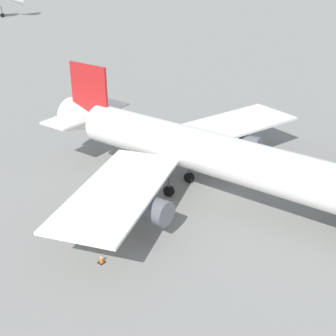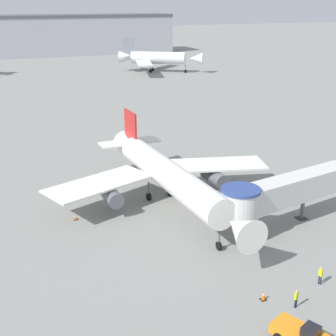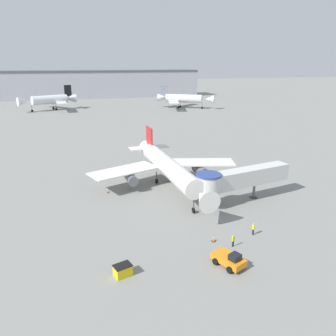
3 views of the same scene
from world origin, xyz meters
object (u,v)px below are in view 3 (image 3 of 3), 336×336
Objects in this scene: main_airplane at (168,167)px; ground_crew_wing_walker at (233,240)px; traffic_cone_starboard_wing at (230,184)px; ground_crew_marshaller at (253,228)px; background_jet_gray_tail at (183,98)px; traffic_cone_port_wing at (108,191)px; pushback_tug_orange at (229,259)px; service_container_yellow at (123,270)px; jet_bridge at (237,178)px; traffic_cone_near_nose at (214,239)px; background_jet_black_tail at (51,100)px.

ground_crew_wing_walker is (1.96, -23.06, -2.96)m from main_airplane.
traffic_cone_starboard_wing is at bearing -18.09° from main_airplane.
ground_crew_marshaller reaches higher than ground_crew_wing_walker.
background_jet_gray_tail is (39.25, 105.57, 1.02)m from main_airplane.
ground_crew_marshaller reaches higher than traffic_cone_port_wing.
pushback_tug_orange reaches higher than service_container_yellow.
main_airplane is at bearing 63.35° from service_container_yellow.
pushback_tug_orange is 8.51m from ground_crew_marshaller.
traffic_cone_port_wing is (1.22, 25.01, -0.33)m from service_container_yellow.
jet_bridge reaches higher than traffic_cone_near_nose.
ground_crew_marshaller is (6.41, 5.59, 0.17)m from pushback_tug_orange.
pushback_tug_orange is at bearing -64.15° from ground_crew_marshaller.
main_airplane is 13.70m from jet_bridge.
ground_crew_marshaller is at bearing -50.54° from traffic_cone_port_wing.
jet_bridge is at bearing 34.25° from service_container_yellow.
traffic_cone_starboard_wing is at bearing -133.50° from ground_crew_wing_walker.
main_airplane is 26.87m from pushback_tug_orange.
main_airplane is at bearing -9.79° from background_jet_black_tail.
traffic_cone_starboard_wing is at bearing -161.69° from background_jet_gray_tail.
background_jet_gray_tail is at bearing 68.36° from service_container_yellow.
pushback_tug_orange is 138.13m from background_jet_gray_tail.
background_jet_black_tail is (-14.32, 116.89, 4.82)m from traffic_cone_port_wing.
ground_crew_marshaller is (6.02, -21.09, -2.92)m from main_airplane.
ground_crew_marshaller is 131.00m from background_jet_gray_tail.
pushback_tug_orange is (-9.37, -16.34, -3.39)m from jet_bridge.
main_airplane reaches higher than jet_bridge.
ground_crew_wing_walker is at bearing -163.52° from background_jet_gray_tail.
background_jet_black_tail is at bearing 96.98° from traffic_cone_port_wing.
pushback_tug_orange reaches higher than traffic_cone_port_wing.
background_jet_gray_tail is at bearing 72.84° from traffic_cone_near_nose.
ground_crew_wing_walker is at bearing 33.63° from pushback_tug_orange.
ground_crew_marshaller is at bearing 17.70° from pushback_tug_orange.
background_jet_gray_tail reaches higher than ground_crew_wing_walker.
traffic_cone_starboard_wing is (24.03, 21.88, -0.35)m from service_container_yellow.
pushback_tug_orange is 6.31× the size of traffic_cone_port_wing.
traffic_cone_starboard_wing is at bearing 60.38° from jet_bridge.
jet_bridge is at bearing -51.87° from main_airplane.
jet_bridge is 10.80× the size of ground_crew_wing_walker.
background_jet_black_tail is (-37.13, 120.02, 4.84)m from traffic_cone_starboard_wing.
main_airplane is at bearing 120.44° from jet_bridge.
service_container_yellow is at bearing -93.32° from ground_crew_marshaller.
ground_crew_wing_walker reaches higher than service_container_yellow.
traffic_cone_near_nose is 5.95m from ground_crew_marshaller.
pushback_tug_orange is 4.32m from ground_crew_wing_walker.
pushback_tug_orange is 2.52× the size of ground_crew_marshaller.
traffic_cone_port_wing is at bearing -155.78° from ground_crew_marshaller.
traffic_cone_near_nose is (-8.87, -10.82, -3.83)m from jet_bridge.
service_container_yellow is 13.24m from traffic_cone_near_nose.
service_container_yellow is at bearing -163.13° from traffic_cone_near_nose.
background_jet_gray_tail is (27.78, 108.70, 4.63)m from traffic_cone_starboard_wing.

